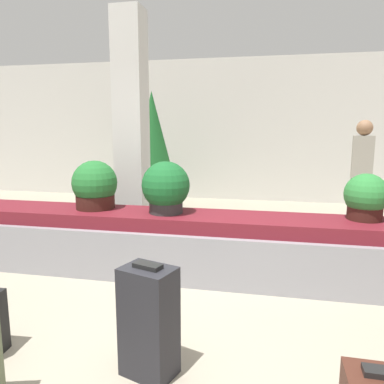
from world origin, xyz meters
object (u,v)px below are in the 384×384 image
(suitcase_5, at_px, (149,321))
(potted_plant_0, at_px, (166,188))
(decorated_tree, at_px, (152,147))
(traveler_0, at_px, (362,164))
(potted_plant_2, at_px, (366,198))
(pillar, at_px, (132,132))
(potted_plant_1, at_px, (95,186))

(suitcase_5, distance_m, potted_plant_0, 1.93)
(suitcase_5, xyz_separation_m, decorated_tree, (-1.55, 4.96, 0.89))
(suitcase_5, bearing_deg, potted_plant_0, 120.45)
(traveler_0, bearing_deg, potted_plant_2, 87.50)
(potted_plant_0, distance_m, decorated_tree, 3.39)
(pillar, distance_m, potted_plant_2, 3.04)
(potted_plant_1, height_order, traveler_0, traveler_0)
(decorated_tree, bearing_deg, suitcase_5, -72.63)
(suitcase_5, bearing_deg, pillar, 130.84)
(potted_plant_1, distance_m, potted_plant_2, 3.02)
(potted_plant_1, relative_size, potted_plant_2, 1.18)
(pillar, height_order, potted_plant_1, pillar)
(traveler_0, bearing_deg, suitcase_5, 71.35)
(pillar, distance_m, potted_plant_1, 1.07)
(potted_plant_0, xyz_separation_m, traveler_0, (2.59, 2.47, 0.09))
(potted_plant_0, height_order, potted_plant_1, potted_plant_0)
(potted_plant_0, xyz_separation_m, potted_plant_2, (2.12, 0.12, -0.05))
(potted_plant_0, relative_size, traveler_0, 0.33)
(potted_plant_0, relative_size, potted_plant_1, 1.02)
(potted_plant_2, distance_m, traveler_0, 2.40)
(potted_plant_0, xyz_separation_m, potted_plant_1, (-0.89, 0.07, -0.02))
(pillar, bearing_deg, potted_plant_0, -51.26)
(suitcase_5, height_order, potted_plant_0, potted_plant_0)
(pillar, height_order, traveler_0, pillar)
(suitcase_5, height_order, potted_plant_2, potted_plant_2)
(potted_plant_2, relative_size, traveler_0, 0.27)
(pillar, relative_size, decorated_tree, 1.35)
(suitcase_5, relative_size, potted_plant_0, 1.34)
(suitcase_5, bearing_deg, potted_plant_2, 66.10)
(pillar, relative_size, potted_plant_2, 6.58)
(pillar, bearing_deg, potted_plant_1, -100.34)
(suitcase_5, relative_size, potted_plant_2, 1.61)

